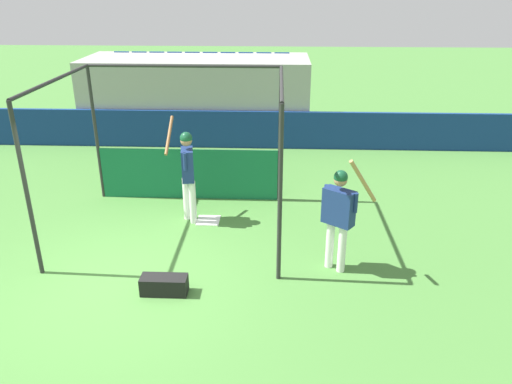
# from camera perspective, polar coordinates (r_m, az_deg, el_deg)

# --- Properties ---
(ground_plane) EXTENTS (60.00, 60.00, 0.00)m
(ground_plane) POSITION_cam_1_polar(r_m,az_deg,el_deg) (8.15, -15.08, -10.22)
(ground_plane) COLOR #477F38
(outfield_wall) EXTENTS (24.00, 0.12, 1.04)m
(outfield_wall) POSITION_cam_1_polar(r_m,az_deg,el_deg) (14.15, -7.29, 7.17)
(outfield_wall) COLOR navy
(outfield_wall) RESTS_ON ground
(bleacher_section) EXTENTS (6.50, 2.40, 2.32)m
(bleacher_section) POSITION_cam_1_polar(r_m,az_deg,el_deg) (15.20, -6.64, 10.78)
(bleacher_section) COLOR #9E9E99
(bleacher_section) RESTS_ON ground
(batting_cage) EXTENTS (3.89, 3.16, 2.84)m
(batting_cage) POSITION_cam_1_polar(r_m,az_deg,el_deg) (9.98, -8.34, 4.22)
(batting_cage) COLOR #282828
(batting_cage) RESTS_ON ground
(home_plate) EXTENTS (0.44, 0.44, 0.02)m
(home_plate) POSITION_cam_1_polar(r_m,az_deg,el_deg) (9.86, -5.46, -3.24)
(home_plate) COLOR white
(home_plate) RESTS_ON ground
(player_batter) EXTENTS (0.53, 0.85, 1.96)m
(player_batter) POSITION_cam_1_polar(r_m,az_deg,el_deg) (9.49, -7.87, 2.71)
(player_batter) COLOR white
(player_batter) RESTS_ON ground
(player_waiting) EXTENTS (0.82, 0.62, 2.01)m
(player_waiting) POSITION_cam_1_polar(r_m,az_deg,el_deg) (7.88, 9.47, -2.19)
(player_waiting) COLOR white
(player_waiting) RESTS_ON ground
(equipment_bag) EXTENTS (0.70, 0.28, 0.28)m
(equipment_bag) POSITION_cam_1_polar(r_m,az_deg,el_deg) (7.75, -10.45, -10.40)
(equipment_bag) COLOR black
(equipment_bag) RESTS_ON ground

